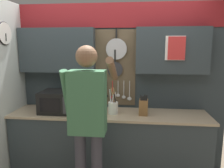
{
  "coord_description": "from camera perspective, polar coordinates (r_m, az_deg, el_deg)",
  "views": [
    {
      "loc": [
        0.34,
        -2.74,
        1.79
      ],
      "look_at": [
        0.02,
        0.18,
        1.27
      ],
      "focal_mm": 35.0,
      "sensor_mm": 36.0,
      "label": 1
    }
  ],
  "objects": [
    {
      "name": "person",
      "position": [
        2.32,
        -6.3,
        -7.85
      ],
      "size": [
        0.54,
        0.66,
        1.79
      ],
      "color": "#383842",
      "rests_on": "ground_plane"
    },
    {
      "name": "knife_block",
      "position": [
        2.82,
        8.22,
        -5.95
      ],
      "size": [
        0.12,
        0.16,
        0.27
      ],
      "color": "brown",
      "rests_on": "base_cabinet_counter"
    },
    {
      "name": "utensil_crock",
      "position": [
        2.84,
        0.32,
        -5.96
      ],
      "size": [
        0.13,
        0.13,
        0.35
      ],
      "color": "white",
      "rests_on": "base_cabinet_counter"
    },
    {
      "name": "microwave",
      "position": [
        2.98,
        -13.61,
        -4.47
      ],
      "size": [
        0.47,
        0.39,
        0.28
      ],
      "color": "black",
      "rests_on": "base_cabinet_counter"
    },
    {
      "name": "back_wall_unit",
      "position": [
        3.04,
        -0.16,
        3.15
      ],
      "size": [
        3.14,
        0.23,
        2.35
      ],
      "color": "#2D383D",
      "rests_on": "ground_plane"
    },
    {
      "name": "base_cabinet_counter",
      "position": [
        3.06,
        -0.71,
        -15.81
      ],
      "size": [
        2.57,
        0.59,
        0.92
      ],
      "color": "#2D383D",
      "rests_on": "ground_plane"
    }
  ]
}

